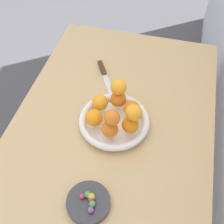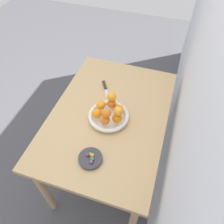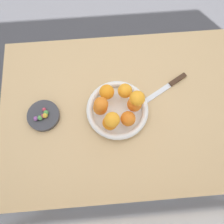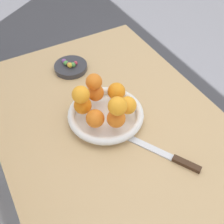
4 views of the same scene
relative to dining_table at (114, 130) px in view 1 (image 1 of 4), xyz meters
name	(u,v)px [view 1 (image 1 of 4)]	position (x,y,z in m)	size (l,w,h in m)	color
ground_plane	(113,193)	(0.00, 0.00, -0.65)	(6.00, 6.00, 0.00)	#4C4C51
dining_table	(114,130)	(0.00, 0.00, 0.00)	(1.10, 0.76, 0.74)	tan
fruit_bowl	(114,121)	(0.04, 0.01, 0.11)	(0.26, 0.26, 0.04)	white
candy_dish	(88,203)	(0.35, 0.01, 0.10)	(0.14, 0.14, 0.02)	#333338
orange_0	(94,118)	(0.08, -0.06, 0.16)	(0.06, 0.06, 0.06)	orange
orange_1	(110,129)	(0.11, 0.01, 0.16)	(0.06, 0.06, 0.06)	orange
orange_2	(130,125)	(0.07, 0.08, 0.16)	(0.06, 0.06, 0.06)	orange
orange_3	(132,109)	(0.00, 0.07, 0.16)	(0.06, 0.06, 0.06)	orange
orange_4	(118,99)	(-0.03, 0.01, 0.16)	(0.06, 0.06, 0.06)	orange
orange_5	(100,103)	(0.00, -0.06, 0.16)	(0.06, 0.06, 0.06)	orange
orange_6	(134,113)	(0.06, 0.08, 0.22)	(0.06, 0.06, 0.06)	orange
orange_7	(112,118)	(0.10, 0.02, 0.22)	(0.06, 0.06, 0.06)	orange
orange_8	(119,87)	(-0.04, 0.01, 0.22)	(0.06, 0.06, 0.06)	orange
candy_ball_0	(82,196)	(0.35, -0.02, 0.12)	(0.02, 0.02, 0.02)	#C6384C
candy_ball_1	(91,197)	(0.34, 0.01, 0.12)	(0.02, 0.02, 0.02)	gold
candy_ball_2	(92,204)	(0.36, 0.02, 0.12)	(0.02, 0.02, 0.02)	#4C9947
candy_ball_3	(91,199)	(0.35, 0.01, 0.12)	(0.02, 0.02, 0.02)	#C6384C
candy_ball_4	(91,210)	(0.38, 0.02, 0.12)	(0.02, 0.02, 0.02)	#8C4C99
candy_ball_5	(87,194)	(0.34, 0.00, 0.12)	(0.02, 0.02, 0.02)	#4C9947
knife	(106,78)	(-0.20, -0.09, 0.09)	(0.24, 0.15, 0.01)	#3F2819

